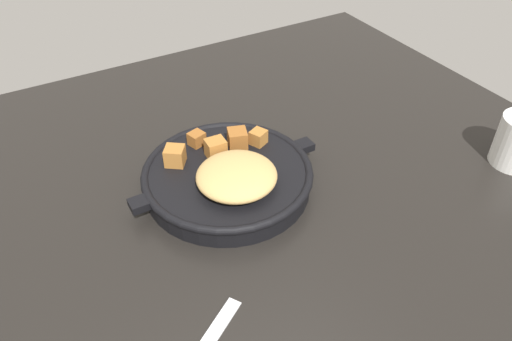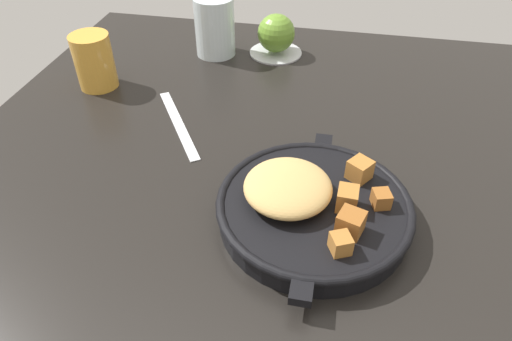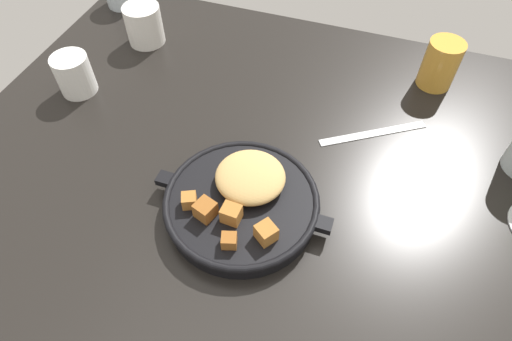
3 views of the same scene
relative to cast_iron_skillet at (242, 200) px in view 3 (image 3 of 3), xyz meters
The scene contains 6 objects.
ground_plane 6.59cm from the cast_iron_skillet, 70.28° to the left, with size 115.34×100.20×2.40cm, color black.
cast_iron_skillet is the anchor object (origin of this frame).
butter_knife 29.06cm from the cast_iron_skillet, 53.89° to the left, with size 20.68×1.60×0.36cm, color silver.
juice_glass_amber 49.30cm from the cast_iron_skillet, 57.76° to the left, with size 6.89×6.89×9.72cm, color gold.
ceramic_mug_white 50.57cm from the cast_iron_skillet, 135.25° to the left, with size 7.96×7.96×8.42cm, color silver.
white_creamer_pitcher 44.07cm from the cast_iron_skillet, 158.29° to the left, with size 7.04×7.04×7.91cm, color white.
Camera 3 is at (12.72, -40.92, 58.37)cm, focal length 30.38 mm.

